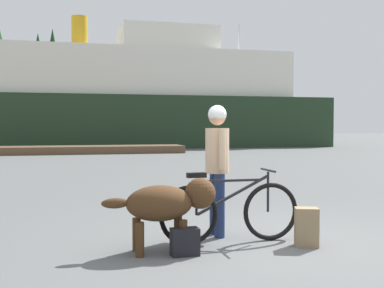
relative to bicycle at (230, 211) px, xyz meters
name	(u,v)px	position (x,y,z in m)	size (l,w,h in m)	color
ground_plane	(262,243)	(0.39, -0.12, -0.40)	(160.00, 160.00, 0.00)	#595B5B
bicycle	(230,211)	(0.00, 0.00, 0.00)	(1.85, 0.44, 0.93)	black
person_cyclist	(217,157)	(-0.03, 0.42, 0.67)	(0.32, 0.53, 1.77)	navy
dog	(168,203)	(-0.85, -0.23, 0.18)	(1.36, 0.50, 0.87)	#472D19
backpack	(307,227)	(0.86, -0.40, -0.16)	(0.28, 0.20, 0.48)	#8C7251
handbag_pannier	(185,242)	(-0.69, -0.44, -0.25)	(0.32, 0.18, 0.32)	black
dock_pier	(39,150)	(-3.56, 20.72, -0.20)	(15.39, 2.32, 0.40)	brown
ferry_boat	(130,102)	(2.22, 28.66, 2.82)	(27.92, 8.34, 9.08)	#1E331E
sailboat_moored	(239,139)	(10.13, 27.66, 0.10)	(7.48, 2.09, 8.93)	navy
pine_tree_center	(53,74)	(-3.54, 43.98, 6.27)	(3.32, 3.32, 11.14)	#4C331E
pine_tree_far_right	(155,81)	(6.57, 43.26, 5.71)	(3.66, 3.66, 9.71)	#4C331E
pine_tree_mid_back	(38,72)	(-5.27, 49.69, 6.99)	(3.45, 3.45, 11.67)	#4C331E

